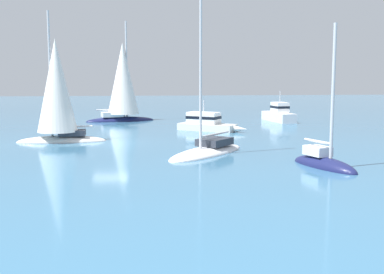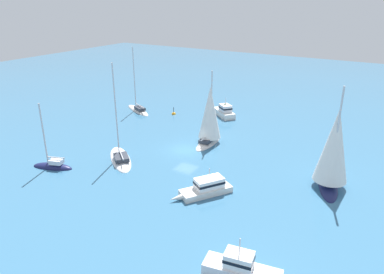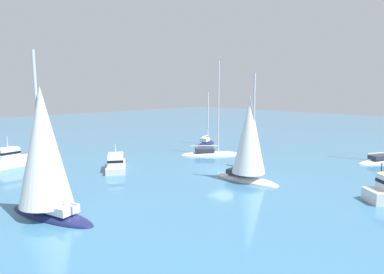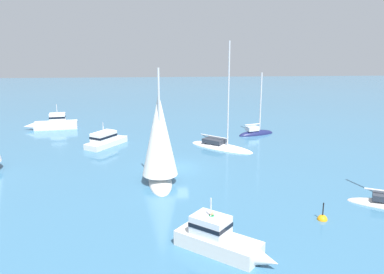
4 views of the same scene
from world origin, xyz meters
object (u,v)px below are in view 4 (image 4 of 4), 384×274
at_px(cabin_cruiser_1, 219,239).
at_px(sailboat, 160,143).
at_px(motor_cruiser, 106,140).
at_px(cabin_cruiser, 54,123).
at_px(yacht, 221,146).
at_px(channel_buoy, 322,220).
at_px(yacht_1, 256,133).

relative_size(cabin_cruiser_1, sailboat, 0.57).
relative_size(motor_cruiser, cabin_cruiser, 0.89).
relative_size(motor_cruiser, yacht, 0.51).
bearing_deg(yacht, motor_cruiser, -147.65).
bearing_deg(channel_buoy, cabin_cruiser, -48.57).
xyz_separation_m(cabin_cruiser, yacht, (-20.09, 10.11, -0.58)).
xyz_separation_m(cabin_cruiser, channel_buoy, (-24.43, 27.69, -0.73)).
relative_size(yacht, channel_buoy, 7.58).
relative_size(motor_cruiser, yacht_1, 0.74).
bearing_deg(motor_cruiser, sailboat, -119.41).
height_order(cabin_cruiser, yacht, yacht).
xyz_separation_m(cabin_cruiser, sailboat, (-13.78, 20.17, 2.62)).
height_order(yacht_1, sailboat, sailboat).
relative_size(cabin_cruiser, cabin_cruiser_1, 1.20).
distance_m(yacht, channel_buoy, 18.11).
relative_size(motor_cruiser, sailboat, 0.60).
relative_size(motor_cruiser, channel_buoy, 3.86).
relative_size(yacht, cabin_cruiser_1, 2.09).
bearing_deg(sailboat, yacht_1, 140.41).
distance_m(yacht_1, sailboat, 19.51).
relative_size(cabin_cruiser, sailboat, 0.68).
distance_m(yacht_1, cabin_cruiser_1, 27.74).
xyz_separation_m(yacht, sailboat, (6.31, 10.06, 3.20)).
xyz_separation_m(motor_cruiser, cabin_cruiser_1, (-9.42, 22.66, 0.09)).
xyz_separation_m(motor_cruiser, yacht_1, (-17.34, -3.92, -0.49)).
bearing_deg(yacht, cabin_cruiser, -167.00).
height_order(yacht_1, cabin_cruiser_1, yacht_1).
xyz_separation_m(yacht_1, channel_buoy, (0.67, 23.09, -0.17)).
bearing_deg(cabin_cruiser_1, cabin_cruiser, 157.83).
distance_m(motor_cruiser, yacht, 12.44).
distance_m(cabin_cruiser, yacht, 22.50).
bearing_deg(channel_buoy, yacht, -76.14).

